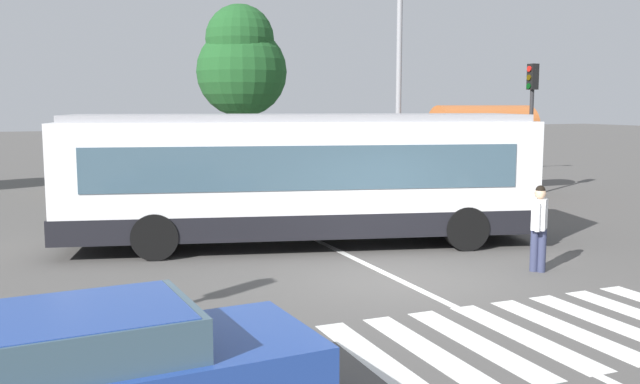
# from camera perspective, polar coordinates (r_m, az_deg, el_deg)

# --- Properties ---
(ground_plane) EXTENTS (160.00, 160.00, 0.00)m
(ground_plane) POSITION_cam_1_polar(r_m,az_deg,el_deg) (13.10, 6.38, -7.31)
(ground_plane) COLOR #514F4C
(city_transit_bus) EXTENTS (11.27, 5.18, 3.06)m
(city_transit_bus) POSITION_cam_1_polar(r_m,az_deg,el_deg) (16.07, -1.64, 1.19)
(city_transit_bus) COLOR black
(city_transit_bus) RESTS_ON ground_plane
(pedestrian_crossing_street) EXTENTS (0.47, 0.46, 1.72)m
(pedestrian_crossing_street) POSITION_cam_1_polar(r_m,az_deg,el_deg) (14.19, 17.69, -2.49)
(pedestrian_crossing_street) COLOR #333856
(pedestrian_crossing_street) RESTS_ON ground_plane
(foreground_sedan) EXTENTS (4.62, 2.13, 1.35)m
(foreground_sedan) POSITION_cam_1_polar(r_m,az_deg,el_deg) (7.21, -18.73, -13.64)
(foreground_sedan) COLOR black
(foreground_sedan) RESTS_ON ground_plane
(parked_car_champagne) EXTENTS (2.01, 4.57, 1.35)m
(parked_car_champagne) POSITION_cam_1_polar(r_m,az_deg,el_deg) (27.60, -18.41, 1.66)
(parked_car_champagne) COLOR black
(parked_car_champagne) RESTS_ON ground_plane
(parked_car_red) EXTENTS (2.19, 4.64, 1.35)m
(parked_car_red) POSITION_cam_1_polar(r_m,az_deg,el_deg) (28.13, -13.27, 1.94)
(parked_car_red) COLOR black
(parked_car_red) RESTS_ON ground_plane
(parked_car_white) EXTENTS (2.19, 4.64, 1.35)m
(parked_car_white) POSITION_cam_1_polar(r_m,az_deg,el_deg) (28.40, -7.50, 2.12)
(parked_car_white) COLOR black
(parked_car_white) RESTS_ON ground_plane
(traffic_light_far_corner) EXTENTS (0.33, 0.32, 4.70)m
(traffic_light_far_corner) POSITION_cam_1_polar(r_m,az_deg,el_deg) (25.64, 17.10, 6.66)
(traffic_light_far_corner) COLOR #28282B
(traffic_light_far_corner) RESTS_ON ground_plane
(bus_stop_shelter) EXTENTS (3.98, 1.54, 3.25)m
(bus_stop_shelter) POSITION_cam_1_polar(r_m,az_deg,el_deg) (26.13, 13.35, 5.17)
(bus_stop_shelter) COLOR #28282B
(bus_stop_shelter) RESTS_ON ground_plane
(twin_arm_street_lamp) EXTENTS (4.03, 0.32, 9.66)m
(twin_arm_street_lamp) POSITION_cam_1_polar(r_m,az_deg,el_deg) (25.49, 6.60, 13.01)
(twin_arm_street_lamp) COLOR #939399
(twin_arm_street_lamp) RESTS_ON ground_plane
(background_tree_right) EXTENTS (4.00, 4.00, 7.62)m
(background_tree_right) POSITION_cam_1_polar(r_m,az_deg,el_deg) (31.10, -6.54, 10.62)
(background_tree_right) COLOR brown
(background_tree_right) RESTS_ON ground_plane
(crosswalk_painted_stripes) EXTENTS (5.97, 3.06, 0.01)m
(crosswalk_painted_stripes) POSITION_cam_1_polar(r_m,az_deg,el_deg) (10.71, 18.11, -10.97)
(crosswalk_painted_stripes) COLOR silver
(crosswalk_painted_stripes) RESTS_ON ground_plane
(lane_center_line) EXTENTS (0.16, 24.00, 0.01)m
(lane_center_line) POSITION_cam_1_polar(r_m,az_deg,el_deg) (14.86, 2.87, -5.51)
(lane_center_line) COLOR silver
(lane_center_line) RESTS_ON ground_plane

